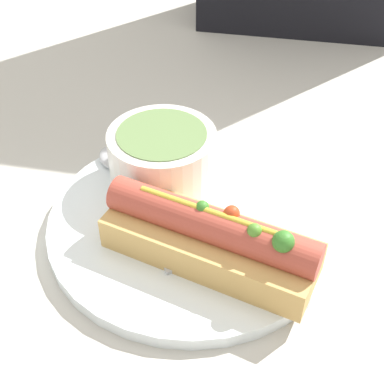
{
  "coord_description": "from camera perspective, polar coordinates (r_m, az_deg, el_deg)",
  "views": [
    {
      "loc": [
        0.07,
        -0.34,
        0.34
      ],
      "look_at": [
        0.0,
        0.0,
        0.04
      ],
      "focal_mm": 50.0,
      "sensor_mm": 36.0,
      "label": 1
    }
  ],
  "objects": [
    {
      "name": "dinner_plate",
      "position": [
        0.48,
        0.0,
        -3.16
      ],
      "size": [
        0.26,
        0.26,
        0.01
      ],
      "color": "white",
      "rests_on": "ground_plane"
    },
    {
      "name": "ground_plane",
      "position": [
        0.49,
        0.0,
        -3.69
      ],
      "size": [
        4.0,
        4.0,
        0.0
      ],
      "primitive_type": "plane",
      "color": "#BCB7AD"
    },
    {
      "name": "spoon",
      "position": [
        0.52,
        -7.48,
        1.68
      ],
      "size": [
        0.12,
        0.16,
        0.01
      ],
      "rotation": [
        0.0,
        0.0,
        2.17
      ],
      "color": "#B7B7BC",
      "rests_on": "dinner_plate"
    },
    {
      "name": "hot_dog",
      "position": [
        0.43,
        2.08,
        -4.93
      ],
      "size": [
        0.18,
        0.1,
        0.06
      ],
      "rotation": [
        0.0,
        0.0,
        -0.27
      ],
      "color": "tan",
      "rests_on": "dinner_plate"
    },
    {
      "name": "soup_bowl",
      "position": [
        0.5,
        -3.16,
        4.03
      ],
      "size": [
        0.1,
        0.1,
        0.05
      ],
      "color": "silver",
      "rests_on": "dinner_plate"
    }
  ]
}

